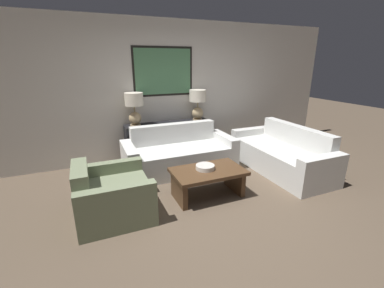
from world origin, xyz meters
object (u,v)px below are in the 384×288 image
(coffee_table, at_px, (208,177))
(armchair_near_back_wall, at_px, (111,196))
(table_lamp_left, at_px, (134,106))
(couch_by_back_wall, at_px, (179,155))
(console_table, at_px, (169,141))
(decorative_bowl, at_px, (205,167))
(couch_by_side, at_px, (281,155))
(table_lamp_right, at_px, (198,102))

(coffee_table, relative_size, armchair_near_back_wall, 1.10)
(table_lamp_left, bearing_deg, coffee_table, -68.20)
(coffee_table, bearing_deg, couch_by_back_wall, 92.32)
(console_table, relative_size, decorative_bowl, 6.22)
(armchair_near_back_wall, bearing_deg, couch_by_back_wall, 38.74)
(couch_by_back_wall, height_order, couch_by_side, same)
(console_table, distance_m, couch_by_side, 2.17)
(console_table, height_order, armchair_near_back_wall, console_table)
(decorative_bowl, relative_size, armchair_near_back_wall, 0.29)
(table_lamp_left, height_order, table_lamp_right, same)
(table_lamp_left, height_order, couch_by_back_wall, table_lamp_left)
(table_lamp_right, bearing_deg, coffee_table, -109.21)
(coffee_table, bearing_deg, decorative_bowl, 125.19)
(decorative_bowl, bearing_deg, table_lamp_right, 69.48)
(table_lamp_left, height_order, armchair_near_back_wall, table_lamp_left)
(couch_by_side, distance_m, armchair_near_back_wall, 3.01)
(table_lamp_right, height_order, couch_by_side, table_lamp_right)
(coffee_table, distance_m, armchair_near_back_wall, 1.34)
(console_table, relative_size, couch_by_back_wall, 0.86)
(armchair_near_back_wall, bearing_deg, coffee_table, -1.68)
(coffee_table, bearing_deg, table_lamp_right, 70.79)
(table_lamp_right, bearing_deg, couch_by_side, -51.84)
(couch_by_side, xyz_separation_m, decorative_bowl, (-1.68, -0.31, 0.17))
(console_table, relative_size, couch_by_side, 0.86)
(decorative_bowl, bearing_deg, coffee_table, -54.81)
(decorative_bowl, height_order, armchair_near_back_wall, armchair_near_back_wall)
(coffee_table, bearing_deg, table_lamp_left, 111.80)
(couch_by_back_wall, xyz_separation_m, couch_by_side, (1.69, -0.73, 0.00))
(couch_by_back_wall, height_order, decorative_bowl, couch_by_back_wall)
(console_table, relative_size, table_lamp_right, 2.77)
(couch_by_side, distance_m, coffee_table, 1.69)
(table_lamp_right, xyz_separation_m, couch_by_back_wall, (-0.63, -0.61, -0.83))
(decorative_bowl, xyz_separation_m, armchair_near_back_wall, (-1.31, -0.00, -0.18))
(console_table, xyz_separation_m, table_lamp_right, (0.63, 0.00, 0.74))
(console_table, bearing_deg, couch_by_side, -38.51)
(console_table, bearing_deg, table_lamp_right, 0.00)
(console_table, xyz_separation_m, coffee_table, (0.04, -1.70, -0.07))
(table_lamp_left, distance_m, couch_by_back_wall, 1.21)
(console_table, xyz_separation_m, decorative_bowl, (0.02, -1.65, 0.07))
(couch_by_side, bearing_deg, table_lamp_right, 128.16)
(table_lamp_left, height_order, couch_by_side, table_lamp_left)
(couch_by_back_wall, relative_size, couch_by_side, 1.00)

